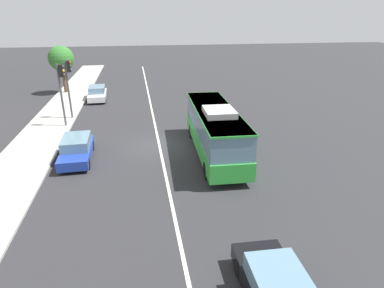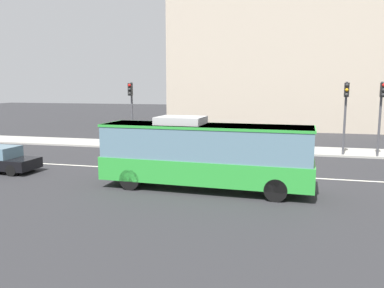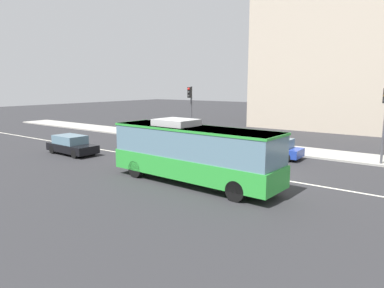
{
  "view_description": "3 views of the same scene",
  "coord_description": "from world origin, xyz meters",
  "px_view_note": "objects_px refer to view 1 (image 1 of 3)",
  "views": [
    {
      "loc": [
        -21.62,
        1.37,
        8.8
      ],
      "look_at": [
        -3.28,
        -1.84,
        1.25
      ],
      "focal_mm": 30.06,
      "sensor_mm": 36.0,
      "label": 1
    },
    {
      "loc": [
        1.55,
        -21.26,
        4.89
      ],
      "look_at": [
        -3.33,
        -1.57,
        1.86
      ],
      "focal_mm": 36.28,
      "sensor_mm": 36.0,
      "label": 2
    },
    {
      "loc": [
        8.71,
        -18.42,
        5.34
      ],
      "look_at": [
        -3.61,
        -1.73,
        1.8
      ],
      "focal_mm": 32.54,
      "sensor_mm": 36.0,
      "label": 3
    }
  ],
  "objects_px": {
    "sedan_white": "(97,93)",
    "transit_bus": "(215,129)",
    "sedan_blue": "(77,149)",
    "street_tree_kerbside_left": "(61,59)",
    "traffic_light_near_corner": "(62,85)",
    "traffic_light_far_corner": "(69,79)"
  },
  "relations": [
    {
      "from": "sedan_white",
      "to": "transit_bus",
      "type": "bearing_deg",
      "value": 27.06
    },
    {
      "from": "sedan_blue",
      "to": "street_tree_kerbside_left",
      "type": "height_order",
      "value": "street_tree_kerbside_left"
    },
    {
      "from": "traffic_light_near_corner",
      "to": "street_tree_kerbside_left",
      "type": "xyz_separation_m",
      "value": [
        12.99,
        2.45,
        0.46
      ]
    },
    {
      "from": "traffic_light_near_corner",
      "to": "traffic_light_far_corner",
      "type": "distance_m",
      "value": 2.23
    },
    {
      "from": "sedan_white",
      "to": "street_tree_kerbside_left",
      "type": "height_order",
      "value": "street_tree_kerbside_left"
    },
    {
      "from": "sedan_blue",
      "to": "street_tree_kerbside_left",
      "type": "bearing_deg",
      "value": -169.32
    },
    {
      "from": "traffic_light_near_corner",
      "to": "street_tree_kerbside_left",
      "type": "bearing_deg",
      "value": 105.47
    },
    {
      "from": "sedan_blue",
      "to": "traffic_light_far_corner",
      "type": "distance_m",
      "value": 9.73
    },
    {
      "from": "sedan_white",
      "to": "street_tree_kerbside_left",
      "type": "distance_m",
      "value": 6.57
    },
    {
      "from": "traffic_light_near_corner",
      "to": "sedan_blue",
      "type": "bearing_deg",
      "value": -70.52
    },
    {
      "from": "traffic_light_far_corner",
      "to": "street_tree_kerbside_left",
      "type": "distance_m",
      "value": 11.09
    },
    {
      "from": "transit_bus",
      "to": "traffic_light_near_corner",
      "type": "distance_m",
      "value": 13.32
    },
    {
      "from": "sedan_white",
      "to": "street_tree_kerbside_left",
      "type": "relative_size",
      "value": 0.83
    },
    {
      "from": "transit_bus",
      "to": "street_tree_kerbside_left",
      "type": "xyz_separation_m",
      "value": [
        20.59,
        13.24,
        2.21
      ]
    },
    {
      "from": "transit_bus",
      "to": "traffic_light_far_corner",
      "type": "height_order",
      "value": "traffic_light_far_corner"
    },
    {
      "from": "transit_bus",
      "to": "sedan_blue",
      "type": "height_order",
      "value": "transit_bus"
    },
    {
      "from": "street_tree_kerbside_left",
      "to": "traffic_light_near_corner",
      "type": "bearing_deg",
      "value": -169.33
    },
    {
      "from": "sedan_white",
      "to": "sedan_blue",
      "type": "height_order",
      "value": "same"
    },
    {
      "from": "sedan_blue",
      "to": "traffic_light_far_corner",
      "type": "bearing_deg",
      "value": -171.14
    },
    {
      "from": "sedan_blue",
      "to": "street_tree_kerbside_left",
      "type": "relative_size",
      "value": 0.83
    },
    {
      "from": "street_tree_kerbside_left",
      "to": "sedan_blue",
      "type": "bearing_deg",
      "value": -167.93
    },
    {
      "from": "transit_bus",
      "to": "traffic_light_near_corner",
      "type": "xyz_separation_m",
      "value": [
        7.61,
        10.79,
        1.75
      ]
    }
  ]
}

